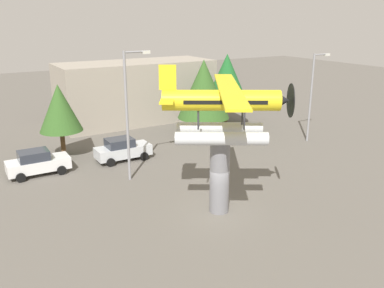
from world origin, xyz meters
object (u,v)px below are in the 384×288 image
(car_mid_silver, at_px, (122,149))
(tree_center_back, at_px, (204,89))
(display_pedestal, at_px, (219,176))
(streetlight_secondary, at_px, (313,91))
(streetlight_primary, at_px, (129,108))
(floatplane_monument, at_px, (223,109))
(storefront_building, at_px, (137,92))
(tree_east, at_px, (60,108))
(car_near_white, at_px, (37,163))
(tree_far_east, at_px, (227,80))

(car_mid_silver, xyz_separation_m, tree_center_back, (9.52, 3.39, 3.32))
(display_pedestal, distance_m, streetlight_secondary, 16.61)
(car_mid_silver, height_order, streetlight_primary, streetlight_primary)
(floatplane_monument, xyz_separation_m, tree_center_back, (7.90, 14.42, -1.74))
(storefront_building, relative_size, tree_east, 2.76)
(car_mid_silver, height_order, tree_east, tree_east)
(car_near_white, xyz_separation_m, tree_center_back, (15.74, 3.18, 3.32))
(storefront_building, distance_m, tree_far_east, 9.56)
(floatplane_monument, height_order, storefront_building, floatplane_monument)
(display_pedestal, height_order, floatplane_monument, floatplane_monument)
(storefront_building, height_order, tree_far_east, tree_far_east)
(display_pedestal, height_order, tree_center_back, tree_center_back)
(streetlight_primary, height_order, tree_center_back, streetlight_primary)
(car_near_white, bearing_deg, display_pedestal, -55.29)
(car_near_white, xyz_separation_m, tree_east, (2.50, 2.82, 3.07))
(streetlight_secondary, relative_size, tree_center_back, 1.11)
(streetlight_primary, height_order, tree_far_east, streetlight_primary)
(streetlight_primary, distance_m, tree_far_east, 16.43)
(display_pedestal, xyz_separation_m, streetlight_primary, (-2.38, 6.98, 2.81))
(streetlight_secondary, bearing_deg, tree_far_east, 110.72)
(display_pedestal, distance_m, streetlight_primary, 7.90)
(floatplane_monument, xyz_separation_m, car_near_white, (-7.85, 11.24, -5.06))
(car_near_white, height_order, car_mid_silver, same)
(tree_far_east, bearing_deg, storefront_building, 138.00)
(floatplane_monument, bearing_deg, car_near_white, 156.28)
(floatplane_monument, height_order, streetlight_primary, streetlight_primary)
(tree_center_back, bearing_deg, display_pedestal, -119.16)
(car_mid_silver, xyz_separation_m, storefront_building, (6.05, 11.04, 2.22))
(streetlight_primary, xyz_separation_m, tree_center_back, (10.38, 7.36, -0.75))
(storefront_building, bearing_deg, floatplane_monument, -101.36)
(car_near_white, bearing_deg, streetlight_primary, -37.97)
(storefront_building, bearing_deg, streetlight_primary, -114.75)
(display_pedestal, bearing_deg, car_near_white, 124.71)
(car_near_white, bearing_deg, storefront_building, 41.40)
(car_near_white, height_order, storefront_building, storefront_building)
(floatplane_monument, bearing_deg, tree_east, 142.19)
(car_mid_silver, relative_size, tree_east, 0.73)
(car_mid_silver, relative_size, tree_center_back, 0.61)
(car_near_white, distance_m, streetlight_secondary, 23.07)
(floatplane_monument, relative_size, storefront_building, 0.59)
(car_near_white, xyz_separation_m, streetlight_primary, (5.36, -4.18, 4.07))
(floatplane_monument, height_order, tree_center_back, floatplane_monument)
(car_near_white, distance_m, streetlight_primary, 7.93)
(streetlight_primary, xyz_separation_m, tree_east, (-2.86, 7.00, -1.00))
(car_near_white, distance_m, tree_east, 4.86)
(display_pedestal, bearing_deg, tree_east, 110.53)
(display_pedestal, xyz_separation_m, car_near_white, (-7.74, 11.17, -1.26))
(floatplane_monument, xyz_separation_m, car_mid_silver, (-1.62, 11.03, -5.06))
(streetlight_primary, xyz_separation_m, tree_far_east, (13.94, 8.70, -0.34))
(display_pedestal, xyz_separation_m, tree_east, (-5.24, 13.99, 1.81))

